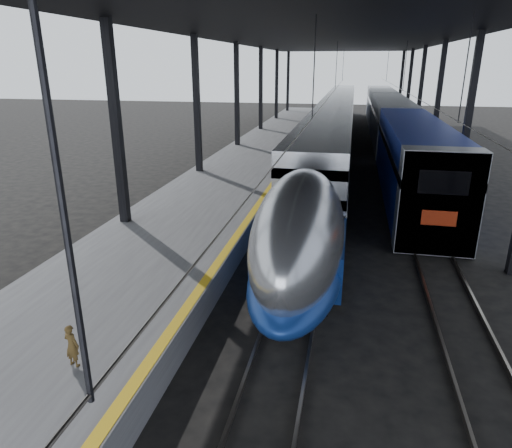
# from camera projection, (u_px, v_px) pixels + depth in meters

# --- Properties ---
(ground) EXTENTS (160.00, 160.00, 0.00)m
(ground) POSITION_uv_depth(u_px,v_px,m) (226.00, 315.00, 14.17)
(ground) COLOR black
(ground) RESTS_ON ground
(platform) EXTENTS (6.00, 80.00, 1.00)m
(platform) POSITION_uv_depth(u_px,v_px,m) (252.00, 164.00, 33.15)
(platform) COLOR #4C4C4F
(platform) RESTS_ON ground
(yellow_strip) EXTENTS (0.30, 80.00, 0.01)m
(yellow_strip) POSITION_uv_depth(u_px,v_px,m) (290.00, 158.00, 32.45)
(yellow_strip) COLOR gold
(yellow_strip) RESTS_ON platform
(rails) EXTENTS (6.52, 80.00, 0.16)m
(rails) POSITION_uv_depth(u_px,v_px,m) (364.00, 174.00, 31.76)
(rails) COLOR slate
(rails) RESTS_ON ground
(canopy) EXTENTS (18.00, 75.00, 9.47)m
(canopy) POSITION_uv_depth(u_px,v_px,m) (334.00, 35.00, 29.26)
(canopy) COLOR black
(canopy) RESTS_ON ground
(tgv_train) EXTENTS (2.98, 65.20, 4.28)m
(tgv_train) POSITION_uv_depth(u_px,v_px,m) (335.00, 128.00, 40.17)
(tgv_train) COLOR #ABADB3
(tgv_train) RESTS_ON ground
(second_train) EXTENTS (3.12, 56.05, 4.29)m
(second_train) POSITION_uv_depth(u_px,v_px,m) (391.00, 122.00, 42.80)
(second_train) COLOR navy
(second_train) RESTS_ON ground
(child) EXTENTS (0.42, 0.32, 1.02)m
(child) POSITION_uv_depth(u_px,v_px,m) (72.00, 345.00, 10.03)
(child) COLOR #463417
(child) RESTS_ON platform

